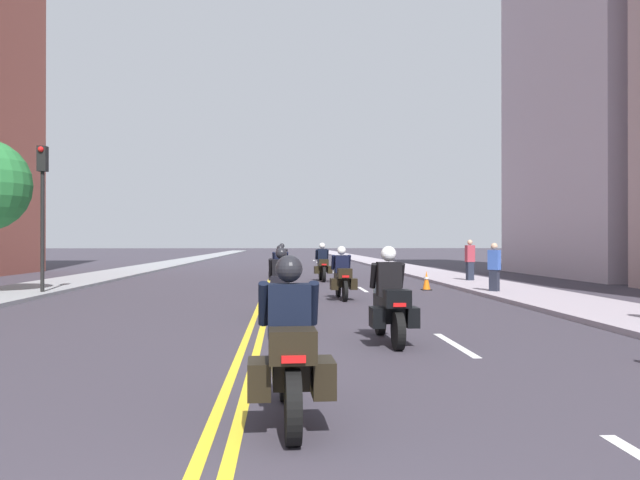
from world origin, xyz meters
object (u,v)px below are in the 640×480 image
at_px(motorcycle_1, 390,305).
at_px(motorcycle_3, 342,277).
at_px(pedestrian_1, 470,261).
at_px(traffic_light_near, 42,192).
at_px(traffic_cone_0, 426,281).
at_px(motorcycle_0, 289,355).
at_px(motorcycle_5, 322,266).
at_px(pedestrian_2, 494,268).
at_px(motorcycle_2, 281,289).
at_px(motorcycle_6, 282,263).
at_px(motorcycle_4, 280,271).

bearing_deg(motorcycle_1, motorcycle_3, 89.26).
relative_size(motorcycle_3, pedestrian_1, 1.18).
height_order(motorcycle_1, traffic_light_near, traffic_light_near).
distance_m(traffic_cone_0, pedestrian_1, 4.56).
bearing_deg(motorcycle_0, motorcycle_5, 83.44).
distance_m(motorcycle_5, traffic_cone_0, 6.22).
distance_m(traffic_cone_0, pedestrian_2, 2.73).
relative_size(traffic_cone_0, pedestrian_2, 0.41).
relative_size(traffic_light_near, pedestrian_2, 2.83).
distance_m(motorcycle_5, pedestrian_2, 8.88).
bearing_deg(motorcycle_2, motorcycle_5, 83.86).
bearing_deg(motorcycle_3, motorcycle_5, 87.86).
bearing_deg(motorcycle_6, pedestrian_2, -61.98).
height_order(motorcycle_3, pedestrian_2, pedestrian_2).
xyz_separation_m(motorcycle_3, motorcycle_5, (-0.04, 8.64, 0.02)).
bearing_deg(motorcycle_1, traffic_cone_0, 72.79).
height_order(motorcycle_6, traffic_cone_0, motorcycle_6).
bearing_deg(motorcycle_1, motorcycle_6, 94.05).
distance_m(motorcycle_2, motorcycle_5, 12.93).
bearing_deg(pedestrian_2, motorcycle_0, 110.30).
xyz_separation_m(motorcycle_3, pedestrian_1, (5.99, 7.06, 0.28)).
distance_m(motorcycle_0, motorcycle_6, 24.99).
xyz_separation_m(motorcycle_0, traffic_light_near, (-7.70, 14.31, 2.64)).
bearing_deg(traffic_cone_0, pedestrian_1, 53.71).
height_order(motorcycle_5, traffic_light_near, traffic_light_near).
bearing_deg(motorcycle_1, motorcycle_5, 89.20).
bearing_deg(motorcycle_3, traffic_cone_0, 43.40).
relative_size(motorcycle_0, pedestrian_2, 1.25).
bearing_deg(pedestrian_1, motorcycle_4, 6.46).
xyz_separation_m(motorcycle_0, motorcycle_5, (1.62, 21.04, 0.03)).
xyz_separation_m(traffic_light_near, pedestrian_2, (14.41, -0.53, -2.42)).
height_order(motorcycle_2, traffic_light_near, traffic_light_near).
bearing_deg(motorcycle_3, motorcycle_6, 95.75).
bearing_deg(motorcycle_2, traffic_light_near, 142.87).
height_order(motorcycle_2, pedestrian_2, pedestrian_2).
height_order(motorcycle_2, motorcycle_4, motorcycle_4).
bearing_deg(motorcycle_2, motorcycle_3, 68.49).
relative_size(motorcycle_1, motorcycle_4, 1.04).
xyz_separation_m(motorcycle_1, pedestrian_1, (5.94, 14.97, 0.29)).
bearing_deg(pedestrian_2, motorcycle_1, 108.00).
distance_m(motorcycle_3, traffic_cone_0, 4.77).
bearing_deg(motorcycle_0, motorcycle_1, 66.90).
relative_size(motorcycle_0, traffic_cone_0, 3.07).
xyz_separation_m(motorcycle_4, traffic_light_near, (-7.51, -2.19, 2.63)).
relative_size(motorcycle_6, traffic_light_near, 0.44).
bearing_deg(motorcycle_3, traffic_light_near, 166.08).
height_order(motorcycle_0, motorcycle_1, motorcycle_1).
distance_m(motorcycle_2, motorcycle_3, 4.54).
height_order(motorcycle_1, motorcycle_2, motorcycle_1).
bearing_deg(motorcycle_4, motorcycle_1, -78.42).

